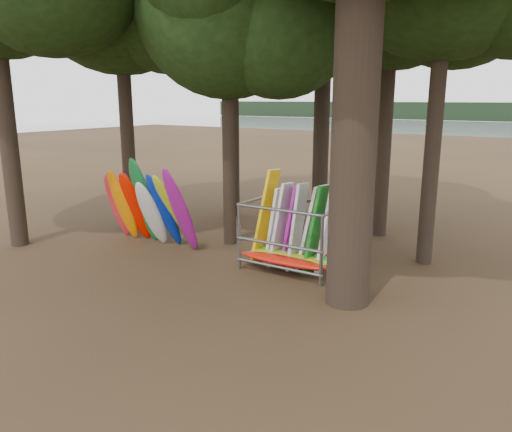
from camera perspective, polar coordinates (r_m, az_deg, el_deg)
The scene contains 5 objects.
ground at distance 14.58m, azimuth -4.97°, elevation -6.25°, with size 120.00×120.00×0.00m, color #47331E.
lake at distance 71.52m, azimuth 26.05°, elevation 8.08°, with size 160.00×160.00×0.00m, color gray.
oak_5 at distance 16.78m, azimuth -3.34°, elevation 23.00°, with size 6.69×6.69×10.63m.
kayak_row at distance 16.98m, azimuth -12.14°, elevation 0.90°, with size 3.81×2.05×3.14m.
storage_rack at distance 14.39m, azimuth 4.11°, elevation -2.58°, with size 3.15×1.51×2.90m.
Camera 1 is at (8.44, -10.85, 4.87)m, focal length 35.00 mm.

